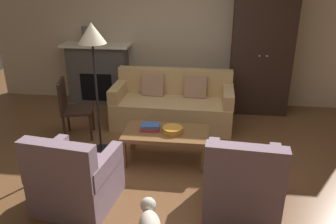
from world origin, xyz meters
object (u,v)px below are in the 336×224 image
Objects in this scene: mantel_vase_bronze at (95,39)px; armchair_near_right at (242,183)px; side_chair_wooden at (71,105)px; mantel_vase_slate at (85,35)px; armoire at (261,53)px; couch at (173,105)px; book_stack at (150,127)px; coffee_table at (166,135)px; fireplace at (98,73)px; floor_lamp at (92,41)px; fruit_bowl at (172,130)px; armchair_near_left at (75,180)px.

armchair_near_right is (2.48, -2.96, -0.90)m from mantel_vase_bronze.
mantel_vase_slate is at bearing 99.29° from side_chair_wooden.
armoire is 6.75× the size of mantel_vase_slate.
couch reaches higher than book_stack.
armchair_near_right is (2.66, -2.96, -0.96)m from mantel_vase_slate.
armoire reaches higher than mantel_vase_bronze.
couch is 1.20m from coffee_table.
armchair_near_right is at bearing -48.07° from mantel_vase_slate.
fireplace is 0.71× the size of floor_lamp.
fireplace is at bearing 107.71° from floor_lamp.
mantel_vase_bronze is at bearing 123.70° from book_stack.
armoire is 3.27m from side_chair_wooden.
armchair_near_right is at bearing -44.78° from coffee_table.
mantel_vase_bronze is at bearing 0.00° from mantel_vase_slate.
couch is 1.76× the size of coffee_table.
armoire is at bearing 38.07° from floor_lamp.
armoire is at bearing 50.75° from book_stack.
side_chair_wooden is at bearing 158.42° from book_stack.
mantel_vase_slate is 0.35× the size of side_chair_wooden.
fruit_bowl is 2.88m from mantel_vase_slate.
side_chair_wooden is at bearing -153.22° from armoire.
coffee_table is at bearing 167.42° from fruit_bowl.
side_chair_wooden reaches higher than armchair_near_left.
armoire is 3.85m from armchair_near_left.
floor_lamp is (-0.74, 0.13, 1.08)m from book_stack.
book_stack is 1.37× the size of mantel_vase_bronze.
mantel_vase_slate is (-1.83, 2.07, 0.82)m from fruit_bowl.
armoire is at bearing -1.17° from mantel_vase_bronze.
mantel_vase_bronze is (-1.56, 2.05, 0.85)m from coffee_table.
mantel_vase_slate is 0.35× the size of armchair_near_left.
fireplace is 3.89m from armchair_near_right.
book_stack is (-0.30, 0.05, 0.00)m from fruit_bowl.
armoire is at bearing 26.78° from side_chair_wooden.
fireplace is 1.53m from side_chair_wooden.
fruit_bowl is 1.02× the size of book_stack.
couch is 1.09× the size of floor_lamp.
armoire is 2.60m from book_stack.
fruit_bowl is 1.40m from armchair_near_left.
fireplace is 0.65m from mantel_vase_bronze.
floor_lamp is at bearing 170.50° from fruit_bowl.
mantel_vase_bronze is 3.33m from armchair_near_left.
mantel_vase_slate reaches higher than side_chair_wooden.
coffee_table is 1.30m from armchair_near_right.
fruit_bowl is 0.84× the size of mantel_vase_slate.
fireplace is 1.43× the size of armchair_near_left.
book_stack is 2.66m from mantel_vase_slate.
coffee_table is 5.85× the size of mantel_vase_bronze.
floor_lamp reaches higher than armchair_near_right.
fireplace reaches higher than armchair_near_right.
floor_lamp is at bearing 150.23° from armchair_near_right.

